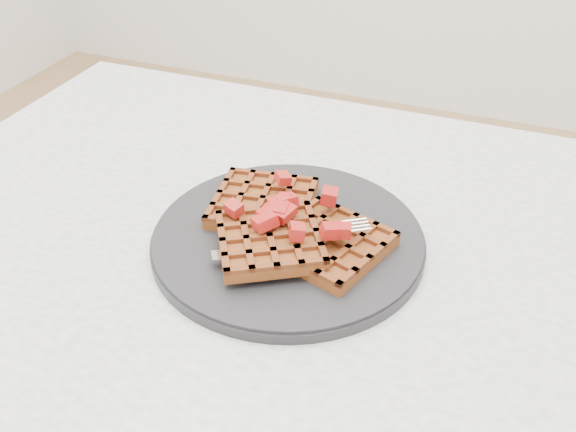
# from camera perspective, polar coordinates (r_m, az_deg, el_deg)

# --- Properties ---
(table) EXTENTS (1.20, 0.80, 0.75)m
(table) POSITION_cam_1_polar(r_m,az_deg,el_deg) (0.77, 5.61, -11.51)
(table) COLOR white
(table) RESTS_ON ground
(plate) EXTENTS (0.31, 0.31, 0.02)m
(plate) POSITION_cam_1_polar(r_m,az_deg,el_deg) (0.72, 0.00, -2.08)
(plate) COLOR black
(plate) RESTS_ON table
(waffles) EXTENTS (0.23, 0.21, 0.03)m
(waffles) POSITION_cam_1_polar(r_m,az_deg,el_deg) (0.70, -0.10, -1.01)
(waffles) COLOR brown
(waffles) RESTS_ON plate
(strawberry_pile) EXTENTS (0.15, 0.15, 0.02)m
(strawberry_pile) POSITION_cam_1_polar(r_m,az_deg,el_deg) (0.69, 0.00, 0.94)
(strawberry_pile) COLOR #870504
(strawberry_pile) RESTS_ON waffles
(fork) EXTENTS (0.16, 0.12, 0.02)m
(fork) POSITION_cam_1_polar(r_m,az_deg,el_deg) (0.68, 1.34, -2.86)
(fork) COLOR silver
(fork) RESTS_ON plate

